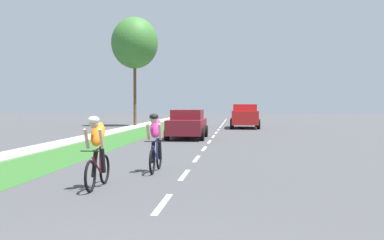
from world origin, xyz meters
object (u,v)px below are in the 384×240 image
Objects in this scene: cyclist_lead at (97,151)px; sedan_maroon at (187,124)px; street_tree_far at (135,43)px; cyclist_trailing at (155,142)px; suv_red at (245,115)px.

cyclist_lead is 14.49m from sedan_maroon.
sedan_maroon is at bearing -66.37° from street_tree_far.
cyclist_trailing is (0.83, 2.53, 0.00)m from cyclist_lead.
suv_red reaches higher than sedan_maroon.
cyclist_trailing is at bearing -76.13° from street_tree_far.
street_tree_far is at bearing 103.87° from cyclist_trailing.
cyclist_trailing is at bearing -96.81° from suv_red.
cyclist_trailing is 0.40× the size of sedan_maroon.
cyclist_lead is 2.66m from cyclist_trailing.
cyclist_lead is 25.52m from suv_red.
street_tree_far is (-6.20, 25.11, 5.96)m from cyclist_trailing.
suv_red is (2.71, 22.75, 0.14)m from cyclist_trailing.
street_tree_far is (-8.92, 2.36, 5.82)m from suv_red.
sedan_maroon is 11.25m from suv_red.
sedan_maroon is at bearing -106.32° from suv_red.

